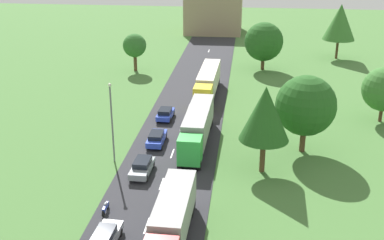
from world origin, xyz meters
TOP-DOWN VIEW (x-y plane):
  - road at (0.00, 24.50)m, footprint 10.00×140.00m
  - lane_marking_centre at (0.00, 21.43)m, footprint 0.16×121.89m
  - truck_lead at (2.45, 16.07)m, footprint 2.66×11.82m
  - truck_second at (2.43, 35.37)m, footprint 2.76×14.01m
  - truck_third at (2.19, 52.59)m, footprint 2.78×15.08m
  - car_second at (-2.66, 14.75)m, footprint 1.87×4.62m
  - car_third at (-2.32, 27.13)m, footprint 1.94×4.46m
  - car_fourth at (-2.20, 34.55)m, footprint 1.79×4.41m
  - car_fifth at (-2.50, 42.47)m, footprint 1.92×3.98m
  - motorcycle_courier at (-4.02, 19.60)m, footprint 0.28×1.94m
  - lamppost_second at (-5.93, 29.71)m, footprint 0.36×0.36m
  - tree_oak at (9.80, 29.22)m, footprint 5.06×5.06m
  - tree_birch at (24.77, 77.93)m, footprint 6.03×6.03m
  - tree_maple at (-11.56, 64.98)m, footprint 4.04×4.04m
  - tree_pine at (14.37, 34.69)m, footprint 6.66×6.66m
  - tree_elm at (25.28, 45.07)m, footprint 5.66×5.66m
  - tree_ash at (10.56, 68.36)m, footprint 6.71×6.71m
  - distant_building at (-0.53, 100.45)m, footprint 13.18×11.05m

SIDE VIEW (x-z plane):
  - road at x=0.00m, z-range 0.00..0.06m
  - lane_marking_centre at x=0.00m, z-range 0.06..0.07m
  - motorcycle_courier at x=-4.02m, z-range 0.09..1.00m
  - car_fifth at x=-2.50m, z-range 0.09..1.56m
  - car_fourth at x=-2.20m, z-range 0.10..1.56m
  - car_second at x=-2.66m, z-range 0.10..1.59m
  - car_third at x=-2.32m, z-range 0.09..1.61m
  - truck_lead at x=2.45m, z-range 0.32..3.85m
  - truck_third at x=2.19m, z-range 0.34..4.11m
  - truck_second at x=2.43m, z-range 0.33..4.12m
  - distant_building at x=-0.53m, z-range 0.00..8.54m
  - tree_elm at x=25.28m, z-range 0.76..7.96m
  - tree_maple at x=-11.56m, z-range 1.20..7.73m
  - lamppost_second at x=-5.93m, z-range 0.48..9.27m
  - tree_ash at x=10.56m, z-range 0.80..9.14m
  - tree_pine at x=14.37m, z-range 1.04..9.81m
  - tree_oak at x=9.80m, z-range 1.77..10.93m
  - tree_birch at x=24.77m, z-range 1.82..12.12m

